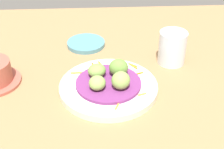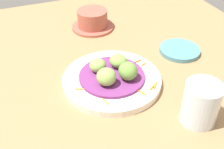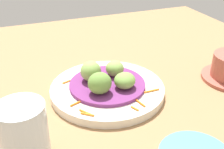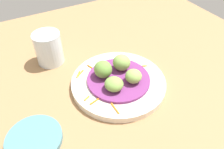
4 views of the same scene
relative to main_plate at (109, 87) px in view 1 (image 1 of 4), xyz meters
The scene contains 10 objects.
table_surface 3.44cm from the main_plate, ahead, with size 110.00×110.00×2.00cm, color #936D47.
main_plate is the anchor object (origin of this frame).
cabbage_bed 1.30cm from the main_plate, 33.69° to the left, with size 16.75×16.75×0.79cm, color #702D6B.
carrot_garnish 4.14cm from the main_plate, 116.11° to the right, with size 19.43×21.10×0.40cm.
guac_scoop_left 5.23cm from the main_plate, 43.73° to the right, with size 4.75×4.53×3.28cm, color #759E47.
guac_scoop_center 5.31cm from the main_plate, 46.27° to the left, with size 4.28×4.15×3.53cm, color #84A851.
guac_scoop_right 5.63cm from the main_plate, 136.27° to the left, with size 4.78×4.54×4.46cm, color #84A851.
guac_scoop_back 5.66cm from the main_plate, 133.73° to the right, with size 4.71×4.94×4.55cm, color olive.
side_plate_small 24.82cm from the main_plate, 75.90° to the right, with size 12.00×12.00×1.30cm, color teal.
water_glass 23.05cm from the main_plate, 146.33° to the right, with size 7.87×7.87×9.63cm, color silver.
Camera 1 is at (0.04, 67.17, 52.45)cm, focal length 52.05 mm.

